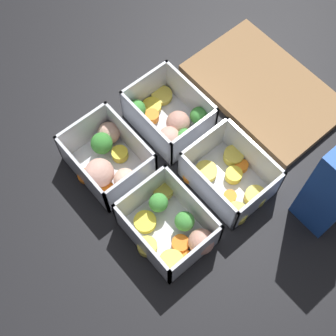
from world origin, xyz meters
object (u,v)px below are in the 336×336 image
(container_near_right, at_px, (172,228))
(juice_carton, at_px, (335,189))
(container_far_left, at_px, (169,119))
(container_far_right, at_px, (230,178))
(container_near_left, at_px, (108,160))

(container_near_right, distance_m, juice_carton, 0.25)
(container_near_right, distance_m, container_far_left, 0.20)
(container_far_left, height_order, juice_carton, juice_carton)
(container_far_left, bearing_deg, container_near_right, -39.12)
(container_far_right, relative_size, juice_carton, 0.72)
(container_far_right, bearing_deg, juice_carton, 30.15)
(container_far_right, distance_m, juice_carton, 0.17)
(container_near_right, height_order, container_far_left, same)
(container_far_right, bearing_deg, container_far_left, -178.73)
(container_near_left, height_order, juice_carton, juice_carton)
(container_near_left, distance_m, container_near_right, 0.16)
(container_near_left, xyz_separation_m, juice_carton, (0.29, 0.21, 0.07))
(container_near_right, height_order, container_far_right, same)
(juice_carton, bearing_deg, container_near_left, -143.62)
(container_near_left, distance_m, container_far_left, 0.13)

